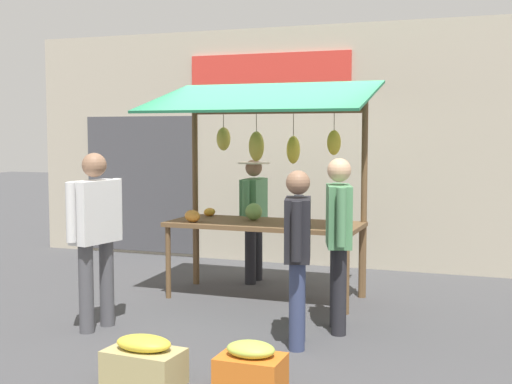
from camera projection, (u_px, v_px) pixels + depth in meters
ground_plane at (265, 298)px, 7.93m from camera, size 40.00×40.00×0.00m
street_backdrop at (311, 147)px, 9.86m from camera, size 9.00×0.30×3.40m
market_stall at (263, 164)px, 7.84m from camera, size 2.50×1.46×2.50m
vendor_with_sunhat at (254, 211)px, 8.69m from camera, size 0.40×0.68×1.56m
shopper_in_striped_shirt at (298, 246)px, 6.06m from camera, size 0.33×0.66×1.57m
shopper_in_grey_tee at (95, 227)px, 6.58m from camera, size 0.31×0.71×1.71m
shopper_with_shopping_bag at (339, 231)px, 6.53m from camera, size 0.36×0.68×1.66m
produce_crate_near at (144, 362)px, 5.18m from camera, size 0.60×0.39×0.38m
produce_crate_side at (251, 369)px, 5.04m from camera, size 0.48×0.35×0.38m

